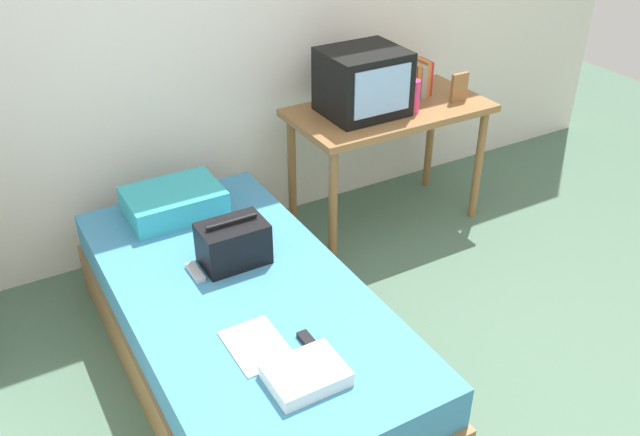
# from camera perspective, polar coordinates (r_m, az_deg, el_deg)

# --- Properties ---
(ground_plane) EXTENTS (8.00, 8.00, 0.00)m
(ground_plane) POSITION_cam_1_polar(r_m,az_deg,el_deg) (3.20, 13.94, -15.02)
(ground_plane) COLOR #4C6B56
(wall_back) EXTENTS (5.20, 0.10, 2.60)m
(wall_back) POSITION_cam_1_polar(r_m,az_deg,el_deg) (3.98, -3.82, 17.34)
(wall_back) COLOR silver
(wall_back) RESTS_ON ground
(bed) EXTENTS (1.00, 2.00, 0.47)m
(bed) POSITION_cam_1_polar(r_m,az_deg,el_deg) (3.14, -6.47, -9.26)
(bed) COLOR olive
(bed) RESTS_ON ground
(desk) EXTENTS (1.16, 0.60, 0.76)m
(desk) POSITION_cam_1_polar(r_m,az_deg,el_deg) (4.04, 5.77, 7.91)
(desk) COLOR olive
(desk) RESTS_ON ground
(tv) EXTENTS (0.44, 0.39, 0.36)m
(tv) POSITION_cam_1_polar(r_m,az_deg,el_deg) (3.85, 3.61, 11.27)
(tv) COLOR black
(tv) RESTS_ON desk
(water_bottle) EXTENTS (0.07, 0.07, 0.19)m
(water_bottle) POSITION_cam_1_polar(r_m,az_deg,el_deg) (3.92, 7.81, 10.04)
(water_bottle) COLOR #E53372
(water_bottle) RESTS_ON desk
(book_row) EXTENTS (0.18, 0.17, 0.23)m
(book_row) POSITION_cam_1_polar(r_m,az_deg,el_deg) (4.16, 7.81, 11.50)
(book_row) COLOR #337F47
(book_row) RESTS_ON desk
(picture_frame) EXTENTS (0.11, 0.02, 0.17)m
(picture_frame) POSITION_cam_1_polar(r_m,az_deg,el_deg) (4.12, 11.57, 10.65)
(picture_frame) COLOR olive
(picture_frame) RESTS_ON desk
(pillow) EXTENTS (0.47, 0.35, 0.13)m
(pillow) POSITION_cam_1_polar(r_m,az_deg,el_deg) (3.53, -12.11, 1.34)
(pillow) COLOR #33A8B7
(pillow) RESTS_ON bed
(handbag) EXTENTS (0.30, 0.20, 0.22)m
(handbag) POSITION_cam_1_polar(r_m,az_deg,el_deg) (3.10, -7.26, -2.10)
(handbag) COLOR black
(handbag) RESTS_ON bed
(magazine) EXTENTS (0.21, 0.29, 0.01)m
(magazine) POSITION_cam_1_polar(r_m,az_deg,el_deg) (2.69, -5.31, -10.56)
(magazine) COLOR white
(magazine) RESTS_ON bed
(remote_dark) EXTENTS (0.04, 0.16, 0.02)m
(remote_dark) POSITION_cam_1_polar(r_m,az_deg,el_deg) (2.68, -0.78, -10.52)
(remote_dark) COLOR black
(remote_dark) RESTS_ON bed
(remote_silver) EXTENTS (0.04, 0.14, 0.02)m
(remote_silver) POSITION_cam_1_polar(r_m,az_deg,el_deg) (3.10, -10.38, -4.46)
(remote_silver) COLOR #B7B7BC
(remote_silver) RESTS_ON bed
(folded_towel) EXTENTS (0.28, 0.22, 0.06)m
(folded_towel) POSITION_cam_1_polar(r_m,az_deg,el_deg) (2.54, -1.20, -12.95)
(folded_towel) COLOR white
(folded_towel) RESTS_ON bed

